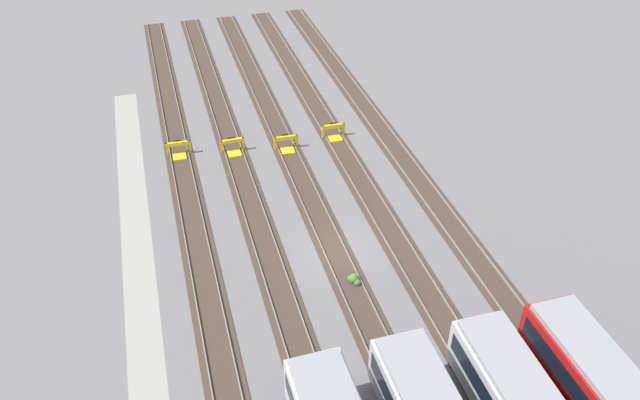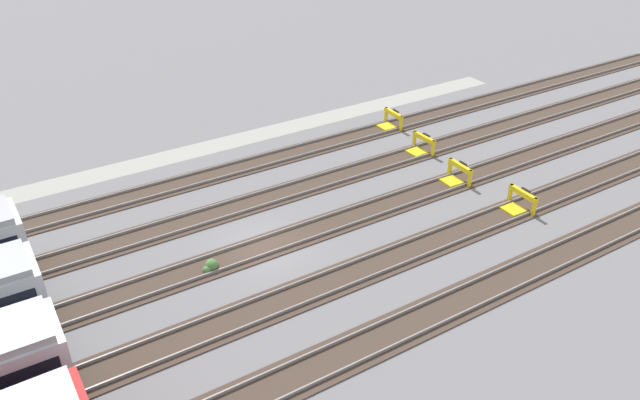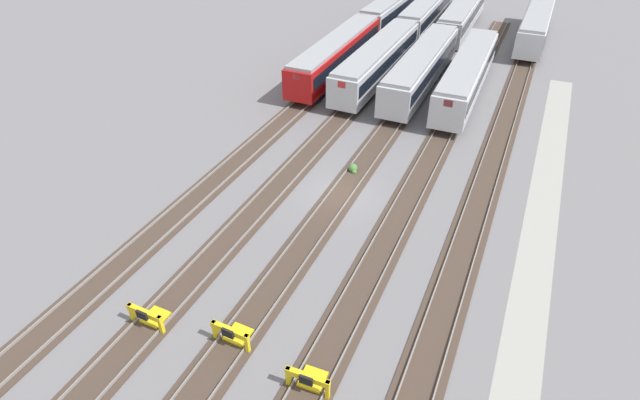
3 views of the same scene
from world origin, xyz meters
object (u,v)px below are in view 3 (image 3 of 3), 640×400
at_px(subway_car_front_row_centre, 462,15).
at_px(bumper_stop_middle_track, 234,334).
at_px(subway_car_front_row_leftmost, 536,24).
at_px(subway_car_back_row_centre, 467,75).
at_px(subway_car_front_row_left_inner, 421,68).
at_px(subway_car_front_row_rightmost, 394,8).
at_px(subway_car_back_row_leftmost, 377,61).
at_px(subway_car_back_row_rightmost, 336,55).
at_px(bumper_stop_far_inner_track, 150,316).
at_px(weed_clump, 353,168).
at_px(bumper_stop_near_inner_track, 310,379).
at_px(subway_car_front_row_right_inner, 426,12).

xyz_separation_m(subway_car_front_row_centre, bumper_stop_middle_track, (-51.79, 0.05, -1.53)).
distance_m(subway_car_front_row_leftmost, bumper_stop_middle_track, 52.37).
bearing_deg(subway_car_back_row_centre, subway_car_front_row_leftmost, -12.80).
xyz_separation_m(subway_car_front_row_left_inner, bumper_stop_middle_track, (-32.64, 0.04, -1.53)).
distance_m(subway_car_front_row_rightmost, subway_car_back_row_leftmost, 19.31).
height_order(subway_car_back_row_centre, bumper_stop_middle_track, subway_car_back_row_centre).
bearing_deg(subway_car_back_row_rightmost, subway_car_back_row_leftmost, -90.00).
bearing_deg(subway_car_back_row_leftmost, subway_car_back_row_rightmost, 90.00).
relative_size(subway_car_front_row_left_inner, subway_car_front_row_rightmost, 1.00).
bearing_deg(subway_car_front_row_leftmost, bumper_stop_far_inner_track, 166.21).
xyz_separation_m(subway_car_back_row_centre, weed_clump, (-16.38, 4.60, -1.80)).
xyz_separation_m(subway_car_back_row_leftmost, weed_clump, (-16.38, -3.92, -1.80)).
bearing_deg(bumper_stop_near_inner_track, subway_car_front_row_right_inner, 9.32).
bearing_deg(subway_car_front_row_rightmost, subway_car_back_row_centre, -145.84).
bearing_deg(subway_car_front_row_left_inner, bumper_stop_near_inner_track, -172.78).
xyz_separation_m(subway_car_front_row_left_inner, bumper_stop_near_inner_track, (-33.38, -4.23, -1.53)).
relative_size(subway_car_front_row_leftmost, bumper_stop_near_inner_track, 8.96).
distance_m(subway_car_front_row_centre, subway_car_front_row_rightmost, 8.57).
distance_m(subway_car_front_row_leftmost, subway_car_front_row_right_inner, 12.86).
bearing_deg(subway_car_front_row_leftmost, subway_car_back_row_rightmost, 137.99).
bearing_deg(subway_car_front_row_right_inner, weed_clump, -173.59).
bearing_deg(subway_car_front_row_rightmost, bumper_stop_near_inner_track, -166.24).
bearing_deg(subway_car_front_row_right_inner, bumper_stop_far_inner_track, -180.00).
bearing_deg(bumper_stop_far_inner_track, weed_clump, -13.05).
relative_size(subway_car_front_row_centre, subway_car_back_row_leftmost, 1.00).
distance_m(subway_car_front_row_left_inner, subway_car_front_row_rightmost, 20.68).
xyz_separation_m(subway_car_front_row_rightmost, subway_car_back_row_leftmost, (-18.83, -4.26, 0.00)).
bearing_deg(subway_car_back_row_centre, bumper_stop_far_inner_track, 165.65).
height_order(bumper_stop_middle_track, bumper_stop_far_inner_track, same).
distance_m(subway_car_front_row_right_inner, weed_clump, 35.38).
xyz_separation_m(subway_car_front_row_centre, bumper_stop_near_inner_track, (-52.53, -4.22, -1.53)).
distance_m(subway_car_back_row_centre, bumper_stop_far_inner_track, 34.51).
bearing_deg(subway_car_back_row_leftmost, bumper_stop_far_inner_track, 179.95).
bearing_deg(subway_car_front_row_leftmost, subway_car_front_row_right_inner, 91.21).
height_order(subway_car_back_row_rightmost, bumper_stop_middle_track, subway_car_back_row_rightmost).
distance_m(subway_car_front_row_leftmost, subway_car_back_row_centre, 19.48).
distance_m(subway_car_front_row_right_inner, bumper_stop_far_inner_track, 52.16).
xyz_separation_m(subway_car_front_row_right_inner, subway_car_front_row_rightmost, (0.10, 4.23, 0.00)).
relative_size(subway_car_back_row_centre, bumper_stop_far_inner_track, 9.00).
distance_m(subway_car_back_row_centre, bumper_stop_middle_track, 32.95).
distance_m(subway_car_front_row_left_inner, subway_car_front_row_right_inner, 19.22).
xyz_separation_m(subway_car_front_row_leftmost, bumper_stop_far_inner_track, (-52.40, 12.86, -1.53)).
relative_size(subway_car_front_row_left_inner, subway_car_back_row_rightmost, 1.00).
bearing_deg(bumper_stop_middle_track, subway_car_front_row_left_inner, -0.07).
bearing_deg(subway_car_back_row_leftmost, subway_car_front_row_leftmost, -34.03).
relative_size(subway_car_front_row_centre, subway_car_back_row_centre, 1.00).
bearing_deg(weed_clump, bumper_stop_far_inner_track, 166.95).
relative_size(subway_car_front_row_leftmost, subway_car_front_row_right_inner, 1.00).
bearing_deg(bumper_stop_far_inner_track, bumper_stop_middle_track, -79.92).
bearing_deg(weed_clump, subway_car_back_row_rightmost, 26.58).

